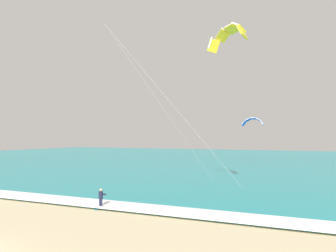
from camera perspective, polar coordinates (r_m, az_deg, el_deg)
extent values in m
cube|color=teal|center=(84.27, 12.37, -5.90)|extent=(200.00, 120.00, 0.20)
cube|color=white|center=(29.14, -11.27, -13.46)|extent=(200.00, 3.08, 0.04)
ellipsoid|color=#239EC6|center=(28.43, -11.89, -14.16)|extent=(0.75, 1.46, 0.05)
cube|color=black|center=(28.61, -11.60, -13.98)|extent=(0.17, 0.10, 0.04)
cube|color=black|center=(28.22, -12.18, -14.15)|extent=(0.17, 0.10, 0.04)
cylinder|color=#191E38|center=(28.42, -12.02, -13.34)|extent=(0.14, 0.14, 0.84)
cylinder|color=#191E38|center=(28.27, -11.74, -13.41)|extent=(0.14, 0.14, 0.84)
cube|color=#191E38|center=(28.21, -11.87, -11.94)|extent=(0.38, 0.27, 0.60)
sphere|color=tan|center=(28.14, -11.87, -11.06)|extent=(0.22, 0.22, 0.22)
cylinder|color=#191E38|center=(28.44, -11.87, -11.76)|extent=(0.20, 0.51, 0.22)
cylinder|color=#191E38|center=(28.17, -11.37, -11.86)|extent=(0.20, 0.51, 0.22)
cylinder|color=black|center=(28.45, -11.28, -11.76)|extent=(0.54, 0.16, 0.04)
cube|color=#3F3F42|center=(28.33, -11.69, -12.35)|extent=(0.14, 0.11, 0.10)
cube|color=yellow|center=(32.41, 13.03, 15.98)|extent=(1.06, 1.57, 1.52)
cube|color=white|center=(32.26, 12.42, 16.60)|extent=(0.71, 0.68, 1.18)
cube|color=yellow|center=(33.79, 12.51, 16.74)|extent=(1.48, 1.73, 1.25)
cube|color=white|center=(33.65, 11.92, 17.34)|extent=(1.00, 0.93, 0.77)
cube|color=yellow|center=(35.08, 11.30, 16.55)|extent=(1.73, 1.71, 0.70)
cube|color=white|center=(34.95, 10.71, 17.12)|extent=(1.10, 1.04, 0.20)
cube|color=yellow|center=(36.01, 9.70, 15.53)|extent=(1.75, 1.48, 1.25)
cube|color=white|center=(35.88, 9.13, 16.09)|extent=(0.99, 0.95, 0.77)
cube|color=yellow|center=(36.41, 8.08, 13.94)|extent=(1.60, 1.10, 1.52)
cube|color=white|center=(36.29, 7.50, 14.47)|extent=(0.73, 0.68, 1.18)
cylinder|color=#B2B2B7|center=(28.92, 1.40, 3.10)|extent=(10.62, 7.34, 14.81)
cylinder|color=#B2B2B7|center=(31.23, -0.59, 2.74)|extent=(6.89, 10.78, 14.81)
cube|color=blue|center=(59.58, 16.45, 0.50)|extent=(0.64, 0.86, 0.93)
cube|color=white|center=(59.28, 16.36, 0.63)|extent=(0.57, 0.22, 0.79)
cube|color=blue|center=(59.98, 15.80, 1.09)|extent=(0.92, 0.91, 0.69)
cube|color=white|center=(59.68, 15.71, 1.22)|extent=(0.82, 0.27, 0.51)
cube|color=blue|center=(60.36, 14.94, 1.29)|extent=(1.05, 0.92, 0.30)
cube|color=white|center=(60.06, 14.84, 1.41)|extent=(0.89, 0.29, 0.11)
cube|color=blue|center=(60.61, 14.06, 1.05)|extent=(1.07, 0.89, 0.69)
cube|color=white|center=(60.31, 13.95, 1.17)|extent=(0.84, 0.28, 0.51)
cube|color=blue|center=(60.69, 13.34, 0.44)|extent=(0.89, 0.84, 0.93)
cube|color=white|center=(60.40, 13.24, 0.55)|extent=(0.60, 0.23, 0.79)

